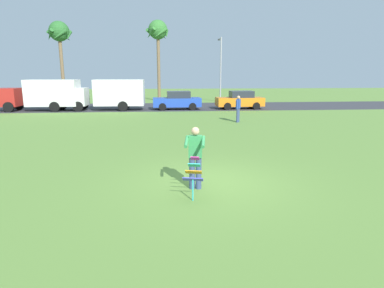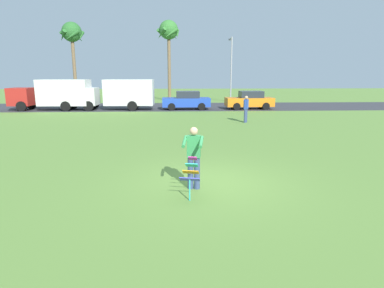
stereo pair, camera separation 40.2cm
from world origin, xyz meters
The scene contains 12 objects.
ground_plane centered at (0.00, 0.00, 0.00)m, with size 120.00×120.00×0.00m, color olive.
road_strip centered at (0.00, 22.26, 0.01)m, with size 120.00×8.00×0.01m, color #38383D.
person_kite_flyer centered at (-0.50, -0.48, 0.95)m, with size 0.61×0.71×1.73m.
kite_held centered at (-0.61, -1.17, 0.67)m, with size 0.53×0.69×1.03m.
parked_truck_red_cab centered at (-11.45, 19.86, 1.41)m, with size 6.74×2.22×2.62m.
parked_truck_white_box centered at (-5.87, 19.86, 1.41)m, with size 6.73×2.18×2.62m.
parked_car_blue centered at (-0.05, 19.86, 0.77)m, with size 4.25×1.93×1.60m.
parked_car_orange centered at (5.60, 19.87, 0.77)m, with size 4.26×1.95×1.60m.
palm_tree_left_near centered at (-12.16, 28.33, 7.15)m, with size 2.58×2.71×8.57m.
palm_tree_right_near centered at (-1.71, 28.95, 7.47)m, with size 2.58×2.71×8.92m.
streetlight_pole centered at (5.13, 27.51, 4.00)m, with size 0.24×1.65×7.00m.
person_walker_near centered at (3.55, 11.79, 0.93)m, with size 0.38×0.50×1.73m.
Camera 2 is at (-0.95, -9.00, 3.13)m, focal length 30.34 mm.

